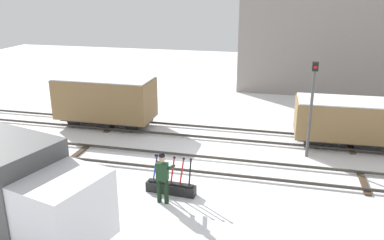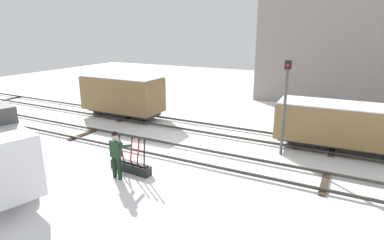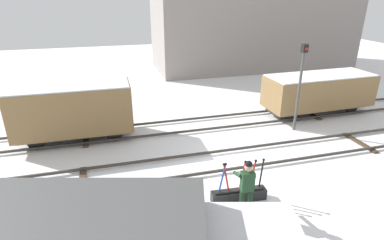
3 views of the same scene
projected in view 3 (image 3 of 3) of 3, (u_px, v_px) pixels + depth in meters
ground_plane at (237, 161)px, 12.52m from camera, size 60.00×60.00×0.00m
track_main_line at (237, 158)px, 12.47m from camera, size 44.00×1.94×0.18m
track_siding_near at (208, 123)px, 15.78m from camera, size 44.00×1.94×0.18m
switch_lever_frame at (239, 193)px, 10.09m from camera, size 1.82×0.48×1.45m
rail_worker at (247, 184)px, 9.17m from camera, size 0.57×0.71×1.84m
signal_post at (300, 80)px, 14.35m from camera, size 0.24×0.32×4.12m
apartment_building at (255, 6)px, 26.35m from camera, size 17.22×6.52×10.11m
freight_car_near_switch at (319, 91)px, 16.86m from camera, size 5.90×2.25×2.18m
freight_car_far_end at (73, 109)px, 13.74m from camera, size 4.99×2.13×2.58m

